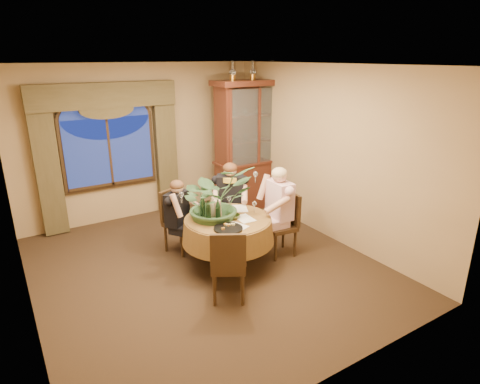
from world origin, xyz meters
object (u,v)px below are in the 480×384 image
person_back (178,219)px  stoneware_vase (217,209)px  oil_lamp_center (253,70)px  oil_lamp_right (272,70)px  oil_lamp_left (233,70)px  chair_right (280,225)px  china_cabinet (252,146)px  chair_front_left (228,264)px  wine_bottle_0 (212,209)px  wine_bottle_1 (208,213)px  olive_bowl (234,217)px  person_scarf (230,202)px  dining_table (228,242)px  chair_back (181,222)px  wine_bottle_2 (203,207)px  person_pink (279,211)px  chair_back_right (232,211)px  centerpiece_plant (215,173)px  wine_bottle_3 (218,211)px

person_back → stoneware_vase: size_ratio=4.63×
oil_lamp_center → stoneware_vase: size_ratio=1.30×
oil_lamp_right → stoneware_vase: bearing=-140.9°
oil_lamp_left → chair_right: oil_lamp_left is taller
china_cabinet → chair_front_left: 3.40m
oil_lamp_center → china_cabinet: bearing=0.0°
wine_bottle_0 → oil_lamp_right: bearing=38.3°
chair_right → stoneware_vase: (-0.97, 0.18, 0.40)m
wine_bottle_1 → chair_front_left: bearing=-97.3°
oil_lamp_right → olive_bowl: (-2.03, -1.94, -1.88)m
chair_front_left → person_scarf: (0.88, 1.43, 0.19)m
oil_lamp_center → person_scarf: oil_lamp_center is taller
dining_table → chair_back: size_ratio=1.36×
person_scarf → wine_bottle_2: (-0.76, -0.53, 0.25)m
china_cabinet → chair_back: 2.41m
oil_lamp_center → chair_right: 3.06m
oil_lamp_right → person_pink: size_ratio=0.25×
oil_lamp_left → person_pink: (-0.36, -1.94, -1.97)m
person_pink → stoneware_vase: person_pink is taller
oil_lamp_left → chair_back_right: 2.54m
china_cabinet → person_back: 2.53m
stoneware_vase → olive_bowl: size_ratio=1.51×
person_pink → centerpiece_plant: (-0.98, 0.20, 0.70)m
oil_lamp_right → olive_bowl: oil_lamp_right is taller
person_scarf → centerpiece_plant: bearing=77.6°
china_cabinet → chair_back: china_cabinet is taller
person_scarf → wine_bottle_3: (-0.66, -0.79, 0.25)m
oil_lamp_center → centerpiece_plant: size_ratio=0.30×
person_back → stoneware_vase: person_back is taller
china_cabinet → oil_lamp_right: bearing=0.0°
person_pink → wine_bottle_1: size_ratio=4.17×
oil_lamp_left → wine_bottle_0: 2.92m
oil_lamp_left → person_pink: bearing=-100.5°
person_scarf → centerpiece_plant: centerpiece_plant is taller
person_pink → chair_front_left: bearing=120.3°
chair_back_right → person_pink: 0.92m
stoneware_vase → centerpiece_plant: 0.51m
oil_lamp_center → wine_bottle_0: 3.16m
china_cabinet → centerpiece_plant: size_ratio=2.21×
centerpiece_plant → person_pink: bearing=-11.7°
wine_bottle_3 → olive_bowl: bearing=2.0°
oil_lamp_right → wine_bottle_0: bearing=-141.7°
stoneware_vase → chair_right: bearing=-10.7°
oil_lamp_right → stoneware_vase: oil_lamp_right is taller
chair_back_right → person_pink: (0.34, -0.84, 0.21)m
stoneware_vase → person_pink: bearing=-7.9°
oil_lamp_right → chair_right: (-1.24, -1.99, -2.18)m
oil_lamp_right → chair_back: 3.45m
china_cabinet → centerpiece_plant: bearing=-135.6°
person_scarf → wine_bottle_3: size_ratio=4.04×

